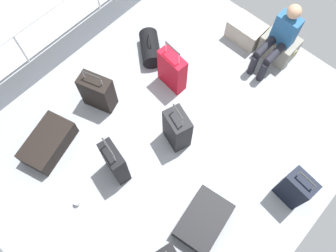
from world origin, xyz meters
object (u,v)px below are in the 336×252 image
(suitcase_0, at_px, (295,188))
(paper_cup, at_px, (77,203))
(passenger_seated, at_px, (279,38))
(suitcase_7, at_px, (203,221))
(cargo_crate_0, at_px, (246,31))
(suitcase_1, at_px, (98,92))
(suitcase_4, at_px, (172,71))
(suitcase_5, at_px, (115,162))
(suitcase_2, at_px, (48,143))
(cargo_crate_1, at_px, (279,47))
(suitcase_3, at_px, (177,129))
(duffel_bag, at_px, (150,48))

(suitcase_0, height_order, paper_cup, suitcase_0)
(passenger_seated, bearing_deg, suitcase_0, -47.64)
(passenger_seated, xyz_separation_m, suitcase_7, (0.85, -2.64, -0.46))
(cargo_crate_0, distance_m, paper_cup, 3.68)
(suitcase_1, height_order, suitcase_4, suitcase_4)
(suitcase_5, distance_m, paper_cup, 0.75)
(suitcase_2, height_order, suitcase_4, suitcase_4)
(passenger_seated, height_order, suitcase_0, passenger_seated)
(cargo_crate_0, bearing_deg, paper_cup, -89.13)
(cargo_crate_1, bearing_deg, suitcase_7, -73.13)
(suitcase_2, relative_size, paper_cup, 8.65)
(cargo_crate_0, relative_size, suitcase_3, 0.69)
(suitcase_5, distance_m, duffel_bag, 2.02)
(suitcase_5, distance_m, suitcase_7, 1.34)
(suitcase_2, xyz_separation_m, suitcase_5, (0.96, 0.41, 0.22))
(cargo_crate_0, bearing_deg, passenger_seated, -10.08)
(cargo_crate_0, relative_size, passenger_seated, 0.54)
(suitcase_4, xyz_separation_m, suitcase_5, (0.42, -1.54, 0.03))
(suitcase_1, bearing_deg, suitcase_7, -7.60)
(suitcase_3, distance_m, suitcase_4, 0.94)
(suitcase_1, distance_m, duffel_bag, 1.16)
(cargo_crate_0, height_order, paper_cup, cargo_crate_0)
(cargo_crate_1, distance_m, suitcase_4, 1.77)
(cargo_crate_1, bearing_deg, cargo_crate_0, -171.82)
(suitcase_0, xyz_separation_m, suitcase_7, (-0.60, -1.04, -0.20))
(suitcase_2, distance_m, suitcase_4, 2.03)
(suitcase_3, xyz_separation_m, duffel_bag, (-1.31, 0.81, -0.18))
(cargo_crate_0, height_order, duffel_bag, duffel_bag)
(suitcase_4, distance_m, suitcase_7, 2.15)
(suitcase_4, bearing_deg, cargo_crate_0, 78.61)
(cargo_crate_0, xyz_separation_m, suitcase_2, (-0.83, -3.40, -0.03))
(cargo_crate_0, relative_size, suitcase_1, 0.78)
(suitcase_1, relative_size, suitcase_3, 0.88)
(cargo_crate_1, height_order, suitcase_5, suitcase_5)
(passenger_seated, xyz_separation_m, suitcase_3, (-0.18, -2.00, -0.24))
(suitcase_4, height_order, duffel_bag, suitcase_4)
(suitcase_2, bearing_deg, duffel_bag, 92.23)
(suitcase_1, height_order, suitcase_5, suitcase_5)
(suitcase_5, relative_size, duffel_bag, 1.46)
(suitcase_4, xyz_separation_m, suitcase_7, (1.72, -1.28, -0.21))
(suitcase_1, bearing_deg, cargo_crate_1, 60.78)
(cargo_crate_1, relative_size, suitcase_4, 0.64)
(cargo_crate_1, xyz_separation_m, suitcase_7, (0.85, -2.82, -0.08))
(cargo_crate_0, distance_m, suitcase_0, 2.64)
(duffel_bag, bearing_deg, cargo_crate_1, 42.62)
(suitcase_2, relative_size, suitcase_5, 0.92)
(suitcase_4, xyz_separation_m, duffel_bag, (-0.62, 0.17, -0.18))
(passenger_seated, xyz_separation_m, suitcase_4, (-0.86, -1.35, -0.24))
(suitcase_1, distance_m, suitcase_2, 0.98)
(cargo_crate_1, distance_m, passenger_seated, 0.42)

